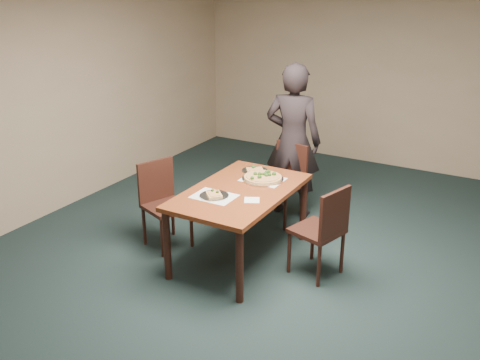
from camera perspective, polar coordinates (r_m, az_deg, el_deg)
The scene contains 13 objects.
ground at distance 5.05m, azimuth 2.30°, elevation -11.40°, with size 8.00×8.00×0.00m, color black.
room_shell at distance 4.37m, azimuth 2.63°, elevation 8.20°, with size 8.00×8.00×8.00m.
dining_table at distance 5.25m, azimuth 0.00°, elevation -1.95°, with size 0.90×1.50×0.75m.
chair_far at distance 6.19m, azimuth 4.91°, elevation 0.23°, with size 0.48×0.48×0.91m.
chair_left at distance 5.66m, azimuth -8.28°, elevation -1.98°, with size 0.54×0.54×0.91m.
chair_right at distance 5.05m, azimuth 8.94°, elevation -4.96°, with size 0.52×0.52×0.91m.
diner at distance 6.25m, azimuth 5.67°, elevation 4.17°, with size 0.66×0.43×1.81m, color black.
placemat_main at distance 5.47m, azimuth 2.45°, elevation 0.06°, with size 0.42×0.32×0.00m, color white.
placemat_near at distance 5.06m, azimuth -2.77°, elevation -1.74°, with size 0.40×0.30×0.00m, color white.
pizza_pan at distance 5.47m, azimuth 2.46°, elevation 0.28°, with size 0.43×0.43×0.07m.
slice_plate_near at distance 5.06m, azimuth -2.77°, elevation -1.61°, with size 0.28×0.28×0.06m.
slice_plate_far at distance 5.70m, azimuth 1.59°, elevation 1.06°, with size 0.28×0.28×0.06m.
napkin at distance 4.97m, azimuth 1.27°, elevation -2.17°, with size 0.14×0.14×0.01m, color white.
Camera 1 is at (1.94, -3.80, 2.72)m, focal length 40.00 mm.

